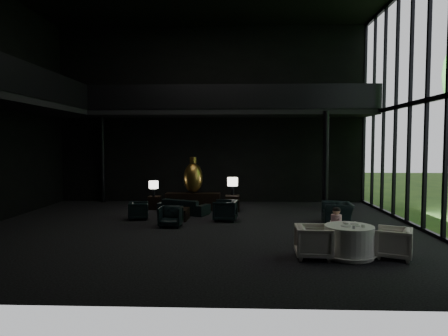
{
  "coord_description": "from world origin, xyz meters",
  "views": [
    {
      "loc": [
        1.27,
        -12.36,
        2.7
      ],
      "look_at": [
        0.79,
        0.5,
        1.9
      ],
      "focal_mm": 32.0,
      "sensor_mm": 36.0,
      "label": 1
    }
  ],
  "objects_px": {
    "console": "(193,202)",
    "bronze_urn": "(193,178)",
    "dining_chair_west": "(314,238)",
    "coffee_table": "(175,214)",
    "lounge_armchair_south": "(171,216)",
    "dining_chair_east": "(394,241)",
    "side_table_right": "(232,203)",
    "lounge_armchair_east": "(225,209)",
    "lounge_armchair_west": "(139,211)",
    "table_lamp_left": "(154,185)",
    "side_table_left": "(155,203)",
    "window_armchair": "(337,210)",
    "table_lamp_right": "(233,182)",
    "child": "(336,218)",
    "dining_table": "(349,243)",
    "dining_chair_north": "(343,234)",
    "sofa": "(184,204)"
  },
  "relations": [
    {
      "from": "console",
      "to": "bronze_urn",
      "type": "distance_m",
      "value": 0.98
    },
    {
      "from": "dining_chair_west",
      "to": "console",
      "type": "bearing_deg",
      "value": 31.62
    },
    {
      "from": "coffee_table",
      "to": "dining_chair_west",
      "type": "distance_m",
      "value": 6.07
    },
    {
      "from": "bronze_urn",
      "to": "lounge_armchair_south",
      "type": "xyz_separation_m",
      "value": [
        -0.35,
        -3.36,
        -0.98
      ]
    },
    {
      "from": "dining_chair_east",
      "to": "lounge_armchair_south",
      "type": "bearing_deg",
      "value": -95.23
    },
    {
      "from": "console",
      "to": "lounge_armchair_south",
      "type": "xyz_separation_m",
      "value": [
        -0.35,
        -3.22,
        -0.01
      ]
    },
    {
      "from": "side_table_right",
      "to": "lounge_armchair_east",
      "type": "height_order",
      "value": "lounge_armchair_east"
    },
    {
      "from": "lounge_armchair_west",
      "to": "lounge_armchair_south",
      "type": "distance_m",
      "value": 1.83
    },
    {
      "from": "lounge_armchair_west",
      "to": "dining_chair_west",
      "type": "relative_size",
      "value": 0.66
    },
    {
      "from": "table_lamp_left",
      "to": "dining_chair_west",
      "type": "relative_size",
      "value": 0.69
    },
    {
      "from": "console",
      "to": "side_table_left",
      "type": "relative_size",
      "value": 4.05
    },
    {
      "from": "side_table_right",
      "to": "coffee_table",
      "type": "height_order",
      "value": "side_table_right"
    },
    {
      "from": "lounge_armchair_west",
      "to": "window_armchair",
      "type": "bearing_deg",
      "value": -105.29
    },
    {
      "from": "bronze_urn",
      "to": "side_table_right",
      "type": "height_order",
      "value": "bronze_urn"
    },
    {
      "from": "table_lamp_right",
      "to": "child",
      "type": "xyz_separation_m",
      "value": [
        2.8,
        -5.64,
        -0.38
      ]
    },
    {
      "from": "bronze_urn",
      "to": "dining_table",
      "type": "height_order",
      "value": "bronze_urn"
    },
    {
      "from": "table_lamp_left",
      "to": "dining_chair_north",
      "type": "relative_size",
      "value": 1.03
    },
    {
      "from": "table_lamp_right",
      "to": "dining_chair_east",
      "type": "distance_m",
      "value": 7.75
    },
    {
      "from": "console",
      "to": "window_armchair",
      "type": "relative_size",
      "value": 2.05
    },
    {
      "from": "side_table_right",
      "to": "window_armchair",
      "type": "relative_size",
      "value": 0.57
    },
    {
      "from": "console",
      "to": "dining_chair_west",
      "type": "height_order",
      "value": "dining_chair_west"
    },
    {
      "from": "bronze_urn",
      "to": "coffee_table",
      "type": "xyz_separation_m",
      "value": [
        -0.39,
        -2.16,
        -1.12
      ]
    },
    {
      "from": "table_lamp_left",
      "to": "side_table_right",
      "type": "bearing_deg",
      "value": -2.24
    },
    {
      "from": "coffee_table",
      "to": "child",
      "type": "height_order",
      "value": "child"
    },
    {
      "from": "table_lamp_right",
      "to": "dining_table",
      "type": "bearing_deg",
      "value": -66.54
    },
    {
      "from": "table_lamp_left",
      "to": "lounge_armchair_west",
      "type": "bearing_deg",
      "value": -92.89
    },
    {
      "from": "lounge_armchair_east",
      "to": "side_table_right",
      "type": "bearing_deg",
      "value": -179.85
    },
    {
      "from": "side_table_right",
      "to": "sofa",
      "type": "height_order",
      "value": "sofa"
    },
    {
      "from": "bronze_urn",
      "to": "sofa",
      "type": "xyz_separation_m",
      "value": [
        -0.26,
        -0.95,
        -0.95
      ]
    },
    {
      "from": "console",
      "to": "coffee_table",
      "type": "xyz_separation_m",
      "value": [
        -0.39,
        -2.02,
        -0.15
      ]
    },
    {
      "from": "table_lamp_right",
      "to": "coffee_table",
      "type": "bearing_deg",
      "value": -132.76
    },
    {
      "from": "dining_chair_east",
      "to": "side_table_right",
      "type": "bearing_deg",
      "value": -124.55
    },
    {
      "from": "console",
      "to": "side_table_right",
      "type": "height_order",
      "value": "console"
    },
    {
      "from": "bronze_urn",
      "to": "lounge_armchair_west",
      "type": "xyz_separation_m",
      "value": [
        -1.7,
        -2.13,
        -1.01
      ]
    },
    {
      "from": "side_table_left",
      "to": "window_armchair",
      "type": "relative_size",
      "value": 0.51
    },
    {
      "from": "table_lamp_right",
      "to": "lounge_armchair_west",
      "type": "distance_m",
      "value": 4.01
    },
    {
      "from": "table_lamp_left",
      "to": "dining_chair_east",
      "type": "height_order",
      "value": "table_lamp_left"
    },
    {
      "from": "side_table_right",
      "to": "table_lamp_right",
      "type": "xyz_separation_m",
      "value": [
        0.0,
        0.22,
        0.81
      ]
    },
    {
      "from": "lounge_armchair_west",
      "to": "dining_chair_west",
      "type": "xyz_separation_m",
      "value": [
        5.32,
        -4.58,
        0.16
      ]
    },
    {
      "from": "window_armchair",
      "to": "dining_chair_north",
      "type": "height_order",
      "value": "window_armchair"
    },
    {
      "from": "side_table_left",
      "to": "dining_table",
      "type": "height_order",
      "value": "dining_table"
    },
    {
      "from": "table_lamp_right",
      "to": "dining_chair_north",
      "type": "relative_size",
      "value": 1.14
    },
    {
      "from": "lounge_armchair_east",
      "to": "dining_chair_north",
      "type": "relative_size",
      "value": 1.33
    },
    {
      "from": "table_lamp_right",
      "to": "lounge_armchair_east",
      "type": "height_order",
      "value": "table_lamp_right"
    },
    {
      "from": "dining_chair_north",
      "to": "dining_table",
      "type": "bearing_deg",
      "value": 96.43
    },
    {
      "from": "lounge_armchair_south",
      "to": "coffee_table",
      "type": "relative_size",
      "value": 0.76
    },
    {
      "from": "dining_chair_east",
      "to": "child",
      "type": "relative_size",
      "value": 1.38
    },
    {
      "from": "child",
      "to": "coffee_table",
      "type": "bearing_deg",
      "value": -36.13
    },
    {
      "from": "dining_table",
      "to": "dining_chair_north",
      "type": "xyz_separation_m",
      "value": [
        0.13,
        1.04,
        -0.02
      ]
    },
    {
      "from": "console",
      "to": "child",
      "type": "distance_m",
      "value": 7.06
    }
  ]
}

